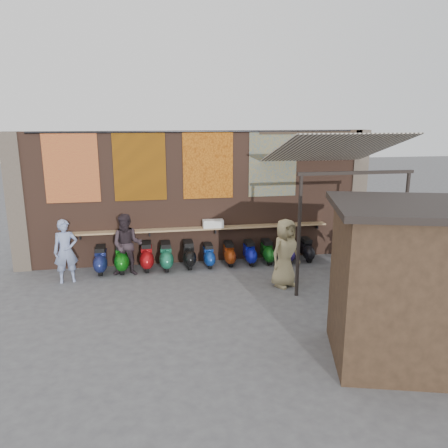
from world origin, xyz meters
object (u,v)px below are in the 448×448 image
market_stall (413,288)px  scooter_stool_1 (122,258)px  shelf_box (213,224)px  scooter_stool_9 (287,250)px  scooter_stool_0 (101,260)px  scooter_stool_3 (166,256)px  scooter_stool_7 (250,253)px  shopper_tan (285,253)px  scooter_stool_5 (209,255)px  shopper_navy (341,246)px  scooter_stool_6 (229,254)px  scooter_stool_10 (307,250)px  diner_left (66,251)px  diner_right (127,245)px  scooter_stool_8 (267,252)px  scooter_stool_4 (189,254)px  shopper_grey (401,260)px  scooter_stool_2 (147,256)px

market_stall → scooter_stool_1: bearing=148.8°
shelf_box → scooter_stool_9: bearing=-7.6°
scooter_stool_0 → scooter_stool_3: size_ratio=0.97×
scooter_stool_7 → shopper_tan: bearing=-75.4°
scooter_stool_1 → scooter_stool_5: 2.55m
scooter_stool_1 → shopper_tan: shopper_tan is taller
scooter_stool_7 → shopper_navy: bearing=-23.5°
scooter_stool_3 → scooter_stool_5: size_ratio=1.17×
scooter_stool_6 → scooter_stool_10: size_ratio=0.98×
scooter_stool_9 → diner_left: diner_left is taller
scooter_stool_0 → scooter_stool_7: (4.41, 0.04, -0.03)m
shelf_box → shopper_navy: (3.53, -1.37, -0.49)m
shelf_box → diner_right: diner_right is taller
scooter_stool_9 → market_stall: bearing=-86.0°
scooter_stool_9 → shopper_tan: size_ratio=0.43×
scooter_stool_5 → shopper_tan: (1.77, -1.90, 0.58)m
scooter_stool_5 → scooter_stool_7: scooter_stool_7 is taller
scooter_stool_8 → shopper_navy: shopper_navy is taller
scooter_stool_3 → shopper_navy: shopper_navy is taller
scooter_stool_4 → scooter_stool_0: bearing=-178.6°
scooter_stool_4 → diner_left: size_ratio=0.47×
scooter_stool_8 → scooter_stool_9: bearing=-0.0°
scooter_stool_0 → scooter_stool_9: scooter_stool_0 is taller
scooter_stool_6 → scooter_stool_9: 1.82m
scooter_stool_4 → scooter_stool_10: scooter_stool_4 is taller
shopper_grey → market_stall: (-1.81, -3.22, 0.65)m
diner_left → shopper_tan: 5.89m
scooter_stool_5 → shopper_grey: shopper_grey is taller
scooter_stool_8 → scooter_stool_10: (1.28, 0.02, -0.01)m
scooter_stool_4 → scooter_stool_5: 0.60m
scooter_stool_3 → scooter_stool_9: size_ratio=1.07×
scooter_stool_7 → scooter_stool_9: (1.18, 0.00, 0.02)m
scooter_stool_2 → market_stall: (4.70, -5.87, 1.02)m
scooter_stool_0 → scooter_stool_1: size_ratio=0.93×
scooter_stool_8 → scooter_stool_7: bearing=-180.0°
shelf_box → market_stall: market_stall is taller
scooter_stool_10 → diner_right: 5.51m
shelf_box → scooter_stool_0: (-3.33, -0.34, -0.86)m
shopper_tan → shopper_navy: bearing=-2.4°
shopper_tan → market_stall: (1.09, -3.92, 0.51)m
scooter_stool_6 → scooter_stool_8: 1.19m
scooter_stool_3 → market_stall: size_ratio=0.29×
scooter_stool_9 → scooter_stool_5: bearing=-179.7°
scooter_stool_8 → scooter_stool_6: bearing=177.8°
shelf_box → diner_left: size_ratio=0.35×
scooter_stool_0 → diner_right: 0.98m
scooter_stool_2 → scooter_stool_6: 2.47m
scooter_stool_2 → scooter_stool_9: size_ratio=1.08×
scooter_stool_0 → shopper_grey: bearing=-18.3°
shelf_box → scooter_stool_7: 1.43m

